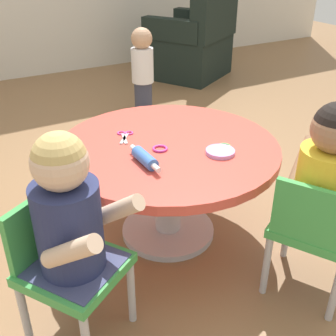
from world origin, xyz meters
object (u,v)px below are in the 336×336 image
(toddler_standing, at_px, (143,69))
(rolling_pin, at_px, (145,158))
(child_chair_right, at_px, (314,229))
(craft_scissors, at_px, (125,135))
(craft_table, at_px, (168,165))
(seated_child_right, at_px, (328,171))
(seated_child_left, at_px, (68,211))
(child_chair_left, at_px, (66,264))
(armchair_dark, at_px, (191,45))

(toddler_standing, relative_size, rolling_pin, 2.92)
(child_chair_right, relative_size, craft_scissors, 3.77)
(craft_table, height_order, rolling_pin, rolling_pin)
(child_chair_right, bearing_deg, seated_child_right, 28.80)
(seated_child_left, bearing_deg, craft_table, 33.35)
(craft_table, distance_m, child_chair_left, 0.66)
(toddler_standing, bearing_deg, armchair_dark, 38.12)
(child_chair_left, relative_size, rolling_pin, 2.33)
(rolling_pin, bearing_deg, armchair_dark, 53.98)
(seated_child_left, distance_m, child_chair_right, 0.90)
(child_chair_right, height_order, rolling_pin, child_chair_right)
(seated_child_left, height_order, craft_scissors, seated_child_left)
(seated_child_left, bearing_deg, craft_scissors, 51.36)
(craft_table, bearing_deg, craft_scissors, 127.70)
(seated_child_left, relative_size, seated_child_right, 1.00)
(seated_child_left, xyz_separation_m, child_chair_right, (0.84, -0.23, -0.23))
(seated_child_right, xyz_separation_m, toddler_standing, (0.27, 2.04, -0.17))
(armchair_dark, relative_size, toddler_standing, 1.45)
(rolling_pin, xyz_separation_m, craft_scissors, (0.04, 0.28, -0.02))
(seated_child_right, relative_size, craft_scissors, 3.59)
(armchair_dark, xyz_separation_m, craft_scissors, (-1.61, -1.99, 0.17))
(craft_table, xyz_separation_m, seated_child_left, (-0.55, -0.36, 0.16))
(craft_scissors, bearing_deg, rolling_pin, -97.88)
(seated_child_left, height_order, toddler_standing, seated_child_left)
(craft_table, relative_size, toddler_standing, 1.43)
(seated_child_right, bearing_deg, craft_table, 119.25)
(seated_child_left, relative_size, toddler_standing, 0.76)
(craft_table, distance_m, toddler_standing, 1.58)
(seated_child_right, relative_size, rolling_pin, 2.22)
(seated_child_right, distance_m, craft_scissors, 0.87)
(craft_table, distance_m, seated_child_right, 0.68)
(seated_child_left, xyz_separation_m, toddler_standing, (1.15, 1.82, -0.17))
(armchair_dark, bearing_deg, child_chair_left, -129.59)
(child_chair_left, distance_m, seated_child_left, 0.23)
(rolling_pin, bearing_deg, child_chair_left, -151.82)
(craft_table, relative_size, craft_scissors, 6.77)
(seated_child_right, xyz_separation_m, rolling_pin, (-0.49, 0.46, -0.03))
(armchair_dark, bearing_deg, craft_table, -124.50)
(child_chair_left, bearing_deg, seated_child_right, -15.39)
(seated_child_left, bearing_deg, rolling_pin, 33.15)
(child_chair_right, xyz_separation_m, armchair_dark, (1.19, 2.75, 0.00))
(toddler_standing, relative_size, craft_scissors, 4.73)
(craft_table, height_order, armchair_dark, armchair_dark)
(armchair_dark, distance_m, craft_scissors, 2.56)
(seated_child_right, relative_size, toddler_standing, 0.76)
(child_chair_right, relative_size, rolling_pin, 2.33)
(child_chair_left, distance_m, armchair_dark, 3.22)
(child_chair_left, height_order, armchair_dark, armchair_dark)
(craft_scissors, bearing_deg, child_chair_left, -131.89)
(craft_table, relative_size, armchair_dark, 0.99)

